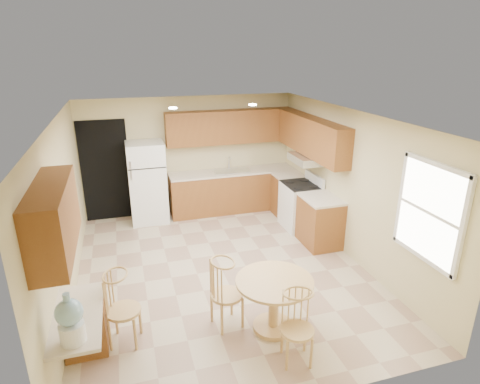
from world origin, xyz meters
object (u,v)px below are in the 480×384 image
object	(u,v)px
stove	(300,205)
water_crock	(70,320)
dining_table	(274,297)
chair_table_b	(301,326)
chair_table_a	(228,290)
chair_desk	(123,306)
refrigerator	(147,182)

from	to	relation	value
stove	water_crock	world-z (taller)	water_crock
dining_table	chair_table_b	distance (m)	0.69
chair_table_a	chair_table_b	world-z (taller)	chair_table_a
chair_table_a	stove	bearing A→B (deg)	127.34
stove	chair_table_a	xyz separation A→B (m)	(-2.20, -2.62, 0.11)
chair_table_b	chair_desk	bearing A→B (deg)	-14.30
chair_desk	dining_table	bearing A→B (deg)	98.04
refrigerator	chair_table_b	xyz separation A→B (m)	(1.28, -4.68, -0.30)
chair_table_b	water_crock	size ratio (longest dim) A/B	1.64
stove	water_crock	bearing A→B (deg)	-139.94
dining_table	chair_table_b	xyz separation A→B (m)	(0.05, -0.69, 0.06)
stove	chair_desk	distance (m)	4.33
chair_table_a	water_crock	world-z (taller)	water_crock
dining_table	water_crock	bearing A→B (deg)	-167.09
stove	chair_table_b	world-z (taller)	stove
refrigerator	dining_table	size ratio (longest dim) A/B	1.71
chair_desk	stove	bearing A→B (deg)	140.90
refrigerator	water_crock	size ratio (longest dim) A/B	3.12
stove	chair_desk	bearing A→B (deg)	-143.45
stove	chair_desk	world-z (taller)	stove
chair_table_b	refrigerator	bearing A→B (deg)	-63.74
refrigerator	stove	bearing A→B (deg)	-22.99
water_crock	chair_table_a	bearing A→B (deg)	21.55
stove	water_crock	xyz separation A→B (m)	(-3.92, -3.30, 0.54)
dining_table	chair_table_a	xyz separation A→B (m)	(-0.55, 0.16, 0.10)
refrigerator	chair_table_b	world-z (taller)	refrigerator
dining_table	chair_table_b	bearing A→B (deg)	-85.83
refrigerator	chair_table_b	size ratio (longest dim) A/B	1.90
stove	chair_table_b	distance (m)	3.82
chair_table_b	water_crock	bearing A→B (deg)	6.98
stove	dining_table	bearing A→B (deg)	-120.69
refrigerator	stove	distance (m)	3.14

